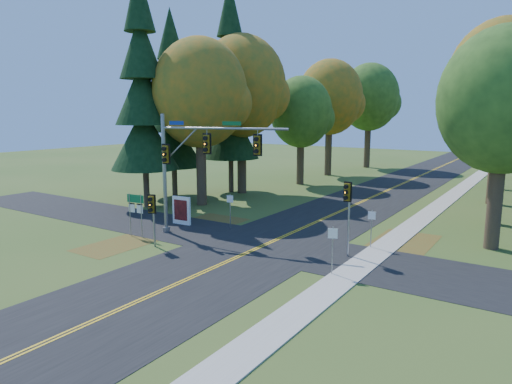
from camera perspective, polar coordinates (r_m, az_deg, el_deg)
The scene contains 29 objects.
ground at distance 26.28m, azimuth -1.10°, elevation -7.63°, with size 160.00×160.00×0.00m, color #33521D.
road_main at distance 26.28m, azimuth -1.10°, elevation -7.61°, with size 8.00×160.00×0.02m, color black.
road_cross at distance 27.88m, azimuth 1.25°, elevation -6.58°, with size 60.00×6.00×0.02m, color black.
centerline_left at distance 26.33m, azimuth -1.28°, elevation -7.54°, with size 0.10×160.00×0.01m, color gold.
centerline_right at distance 26.22m, azimuth -0.92°, elevation -7.61°, with size 0.10×160.00×0.01m, color gold.
sidewalk_east at distance 23.49m, azimuth 11.64°, elevation -9.91°, with size 1.60×160.00×0.06m, color #9E998E.
leaf_patch_w_near at distance 33.15m, azimuth -6.45°, elevation -3.97°, with size 4.00×6.00×0.00m, color brown.
leaf_patch_e at distance 28.75m, azimuth 17.27°, elevation -6.53°, with size 3.50×8.00×0.00m, color brown.
leaf_patch_w_far at distance 29.08m, azimuth -16.92°, elevation -6.32°, with size 3.00×5.00×0.00m, color brown.
tree_w_a at distance 39.33m, azimuth -6.88°, elevation 12.10°, with size 8.00×8.00×14.15m.
tree_e_a at distance 29.53m, azimuth 28.74°, elevation 9.90°, with size 7.20×7.20×12.73m.
tree_w_b at distance 45.20m, azimuth -1.68°, elevation 12.99°, with size 8.60×8.60×15.38m.
tree_e_b at distance 36.37m, azimuth 28.80°, elevation 10.24°, with size 7.60×7.60×13.33m.
tree_w_c at distance 50.98m, azimuth 5.76°, elevation 9.86°, with size 6.80×6.80×11.91m.
tree_e_c at distance 44.62m, azimuth 28.51°, elevation 12.25°, with size 8.80×8.80×15.79m.
tree_w_d at distance 59.10m, azimuth 9.30°, elevation 11.55°, with size 8.20×8.20×14.56m.
tree_e_d at distance 53.73m, azimuth 28.55°, elevation 9.04°, with size 7.00×7.00×12.32m.
tree_w_e at distance 68.77m, azimuth 14.06°, elevation 11.38°, with size 8.40×8.40×14.97m.
pine_a at distance 39.20m, azimuth -13.98°, elevation 11.45°, with size 5.60×5.60×19.48m.
pine_b at distance 43.76m, azimuth -10.40°, elevation 10.04°, with size 5.60×5.60×17.31m.
pine_c at distance 45.68m, azimuth -3.23°, elevation 12.09°, with size 5.60×5.60×20.56m.
traffic_mast at distance 29.40m, azimuth -7.91°, elevation 4.20°, with size 8.43×2.56×7.85m.
east_signal_pole at distance 25.24m, azimuth 11.40°, elevation -1.02°, with size 0.49×0.57×4.24m.
ped_signal_pole at distance 27.41m, azimuth -12.86°, elevation -1.98°, with size 0.48×0.58×3.21m.
route_sign_cluster at distance 30.20m, azimuth -14.82°, elevation -1.75°, with size 1.31×0.21×2.82m.
info_kiosk at distance 33.01m, azimuth -9.30°, elevation -2.31°, with size 1.48×0.33×2.03m.
reg_sign_e_north at distance 27.66m, azimuth 14.25°, elevation -3.68°, with size 0.43×0.14×2.29m.
reg_sign_e_south at distance 22.72m, azimuth 9.54°, elevation -6.19°, with size 0.44×0.21×2.44m.
reg_sign_w at distance 31.41m, azimuth -3.26°, elevation -1.64°, with size 0.45×0.15×2.40m.
Camera 1 is at (14.24, -20.63, 7.89)m, focal length 32.00 mm.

